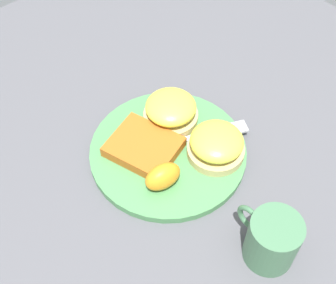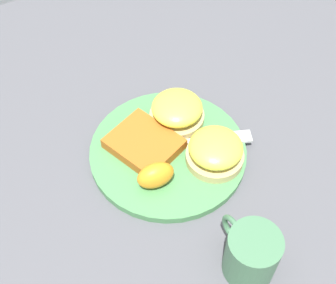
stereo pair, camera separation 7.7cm
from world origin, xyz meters
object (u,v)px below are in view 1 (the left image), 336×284
sandwich_benedict_right (171,110)px  cup (272,240)px  sandwich_benedict_left (216,144)px  orange_wedge (163,177)px  fork (201,136)px  hashbrown_patty (144,147)px

sandwich_benedict_right → cup: size_ratio=0.93×
sandwich_benedict_left → orange_wedge: 0.11m
fork → cup: cup is taller
hashbrown_patty → cup: 0.26m
sandwich_benedict_left → hashbrown_patty: (0.08, 0.08, -0.01)m
cup → orange_wedge: bearing=12.7°
orange_wedge → hashbrown_patty: bearing=-16.1°
sandwich_benedict_left → hashbrown_patty: 0.12m
cup → hashbrown_patty: bearing=4.7°
sandwich_benedict_right → cup: cup is taller
sandwich_benedict_left → orange_wedge: sandwich_benedict_left is taller
sandwich_benedict_right → fork: 0.07m
cup → sandwich_benedict_left: bearing=-20.4°
orange_wedge → cup: cup is taller
hashbrown_patty → orange_wedge: orange_wedge is taller
hashbrown_patty → cup: size_ratio=1.07×
sandwich_benedict_left → fork: size_ratio=0.53×
orange_wedge → sandwich_benedict_right: bearing=-47.0°
cup → fork: bearing=-18.2°
orange_wedge → fork: (0.03, -0.11, -0.02)m
fork → cup: 0.23m
sandwich_benedict_left → fork: 0.05m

